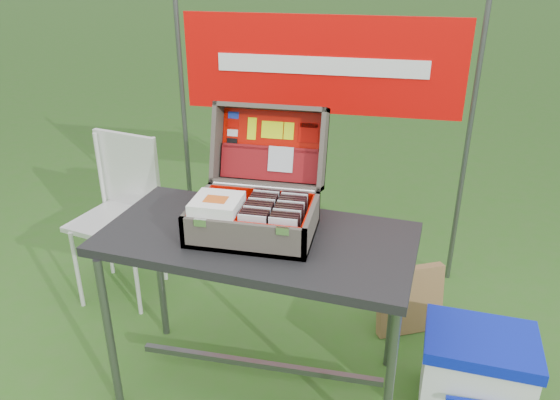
% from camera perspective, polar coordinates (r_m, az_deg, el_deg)
% --- Properties ---
extents(ground, '(80.00, 80.00, 0.00)m').
position_cam_1_polar(ground, '(2.79, 0.05, -18.10)').
color(ground, '#2E641B').
rests_on(ground, ground).
extents(table, '(1.36, 0.78, 0.81)m').
position_cam_1_polar(table, '(2.50, -2.24, -11.85)').
color(table, '#252527').
rests_on(table, ground).
extents(table_top, '(1.36, 0.78, 0.04)m').
position_cam_1_polar(table_top, '(2.29, -2.40, -4.08)').
color(table_top, '#252527').
rests_on(table_top, ground).
extents(table_leg_fl, '(0.04, 0.04, 0.77)m').
position_cam_1_polar(table_leg_fl, '(2.52, -17.36, -13.55)').
color(table_leg_fl, '#59595B').
rests_on(table_leg_fl, ground).
extents(table_leg_fr, '(0.04, 0.04, 0.77)m').
position_cam_1_polar(table_leg_fr, '(2.26, 11.43, -17.87)').
color(table_leg_fr, '#59595B').
rests_on(table_leg_fr, ground).
extents(table_leg_bl, '(0.04, 0.04, 0.77)m').
position_cam_1_polar(table_leg_bl, '(2.90, -12.43, -7.35)').
color(table_leg_bl, '#59595B').
rests_on(table_leg_bl, ground).
extents(table_leg_br, '(0.04, 0.04, 0.77)m').
position_cam_1_polar(table_leg_br, '(2.68, 11.78, -10.22)').
color(table_leg_br, '#59595B').
rests_on(table_leg_br, ground).
extents(table_brace, '(1.15, 0.03, 0.03)m').
position_cam_1_polar(table_brace, '(2.69, -2.14, -16.76)').
color(table_brace, '#59595B').
rests_on(table_brace, ground).
extents(suitcase, '(0.51, 0.52, 0.46)m').
position_cam_1_polar(suitcase, '(2.25, -2.51, 2.33)').
color(suitcase, '#5A5349').
rests_on(suitcase, table).
extents(suitcase_base_bottom, '(0.51, 0.36, 0.02)m').
position_cam_1_polar(suitcase_base_bottom, '(2.29, -2.78, -3.32)').
color(suitcase_base_bottom, '#5A5349').
rests_on(suitcase_base_bottom, table_top).
extents(suitcase_base_wall_front, '(0.51, 0.02, 0.14)m').
position_cam_1_polar(suitcase_base_wall_front, '(2.12, -3.99, -4.07)').
color(suitcase_base_wall_front, '#5A5349').
rests_on(suitcase_base_wall_front, table_top).
extents(suitcase_base_wall_back, '(0.51, 0.02, 0.14)m').
position_cam_1_polar(suitcase_base_wall_back, '(2.41, -1.78, -0.23)').
color(suitcase_base_wall_back, '#5A5349').
rests_on(suitcase_base_wall_back, table_top).
extents(suitcase_base_wall_left, '(0.02, 0.36, 0.14)m').
position_cam_1_polar(suitcase_base_wall_left, '(2.33, -8.61, -1.44)').
color(suitcase_base_wall_left, '#5A5349').
rests_on(suitcase_base_wall_left, table_top).
extents(suitcase_base_wall_right, '(0.02, 0.36, 0.14)m').
position_cam_1_polar(suitcase_base_wall_right, '(2.22, 3.28, -2.62)').
color(suitcase_base_wall_right, '#5A5349').
rests_on(suitcase_base_wall_right, table_top).
extents(suitcase_liner_floor, '(0.47, 0.32, 0.01)m').
position_cam_1_polar(suitcase_liner_floor, '(2.28, -2.79, -3.03)').
color(suitcase_liner_floor, red).
rests_on(suitcase_liner_floor, suitcase_base_bottom).
extents(suitcase_latch_left, '(0.05, 0.01, 0.03)m').
position_cam_1_polar(suitcase_latch_left, '(2.13, -8.33, -2.36)').
color(suitcase_latch_left, silver).
rests_on(suitcase_latch_left, suitcase_base_wall_front).
extents(suitcase_latch_right, '(0.05, 0.01, 0.03)m').
position_cam_1_polar(suitcase_latch_right, '(2.04, 0.28, -3.26)').
color(suitcase_latch_right, silver).
rests_on(suitcase_latch_right, suitcase_base_wall_front).
extents(suitcase_hinge, '(0.46, 0.02, 0.02)m').
position_cam_1_polar(suitcase_hinge, '(2.39, -1.75, 1.34)').
color(suitcase_hinge, silver).
rests_on(suitcase_hinge, suitcase_base_wall_back).
extents(suitcase_lid_back, '(0.51, 0.13, 0.35)m').
position_cam_1_polar(suitcase_lid_back, '(2.50, -0.83, 5.71)').
color(suitcase_lid_back, '#5A5349').
rests_on(suitcase_lid_back, suitcase_base_wall_back).
extents(suitcase_lid_rim_far, '(0.51, 0.14, 0.06)m').
position_cam_1_polar(suitcase_lid_rim_far, '(2.44, -0.87, 9.68)').
color(suitcase_lid_rim_far, '#5A5349').
rests_on(suitcase_lid_rim_far, suitcase_lid_back).
extents(suitcase_lid_rim_near, '(0.51, 0.14, 0.06)m').
position_cam_1_polar(suitcase_lid_rim_near, '(2.45, -1.37, 1.71)').
color(suitcase_lid_rim_near, '#5A5349').
rests_on(suitcase_lid_rim_near, suitcase_lid_back).
extents(suitcase_lid_rim_left, '(0.02, 0.24, 0.39)m').
position_cam_1_polar(suitcase_lid_rim_left, '(2.51, -6.57, 6.04)').
color(suitcase_lid_rim_left, '#5A5349').
rests_on(suitcase_lid_rim_left, suitcase_lid_back).
extents(suitcase_lid_rim_right, '(0.02, 0.24, 0.39)m').
position_cam_1_polar(suitcase_lid_rim_right, '(2.40, 4.55, 5.27)').
color(suitcase_lid_rim_right, '#5A5349').
rests_on(suitcase_lid_rim_right, suitcase_lid_back).
extents(suitcase_lid_liner, '(0.46, 0.10, 0.30)m').
position_cam_1_polar(suitcase_lid_liner, '(2.49, -0.90, 5.70)').
color(suitcase_lid_liner, red).
rests_on(suitcase_lid_liner, suitcase_lid_back).
extents(suitcase_liner_wall_front, '(0.47, 0.01, 0.12)m').
position_cam_1_polar(suitcase_liner_wall_front, '(2.12, -3.90, -3.67)').
color(suitcase_liner_wall_front, red).
rests_on(suitcase_liner_wall_front, suitcase_base_bottom).
extents(suitcase_liner_wall_back, '(0.47, 0.01, 0.12)m').
position_cam_1_polar(suitcase_liner_wall_back, '(2.39, -1.86, -0.14)').
color(suitcase_liner_wall_back, red).
rests_on(suitcase_liner_wall_back, suitcase_base_bottom).
extents(suitcase_liner_wall_left, '(0.01, 0.32, 0.12)m').
position_cam_1_polar(suitcase_liner_wall_left, '(2.32, -8.32, -1.25)').
color(suitcase_liner_wall_left, red).
rests_on(suitcase_liner_wall_left, suitcase_base_bottom).
extents(suitcase_liner_wall_right, '(0.01, 0.32, 0.12)m').
position_cam_1_polar(suitcase_liner_wall_right, '(2.21, 2.96, -2.36)').
color(suitcase_liner_wall_right, red).
rests_on(suitcase_liner_wall_right, suitcase_base_bottom).
extents(suitcase_lid_pocket, '(0.45, 0.08, 0.15)m').
position_cam_1_polar(suitcase_lid_pocket, '(2.47, -1.11, 3.77)').
color(suitcase_lid_pocket, maroon).
rests_on(suitcase_lid_pocket, suitcase_lid_liner).
extents(suitcase_pocket_edge, '(0.44, 0.03, 0.03)m').
position_cam_1_polar(suitcase_pocket_edge, '(2.46, -1.04, 5.43)').
color(suitcase_pocket_edge, maroon).
rests_on(suitcase_pocket_edge, suitcase_lid_pocket).
extents(suitcase_pocket_cd, '(0.11, 0.04, 0.11)m').
position_cam_1_polar(suitcase_pocket_cd, '(2.44, 0.08, 4.28)').
color(suitcase_pocket_cd, silver).
rests_on(suitcase_pocket_cd, suitcase_lid_pocket).
extents(lid_sticker_cc_a, '(0.05, 0.01, 0.03)m').
position_cam_1_polar(lid_sticker_cc_a, '(2.53, -4.89, 8.82)').
color(lid_sticker_cc_a, '#1933B2').
rests_on(lid_sticker_cc_a, suitcase_lid_liner).
extents(lid_sticker_cc_b, '(0.05, 0.01, 0.03)m').
position_cam_1_polar(lid_sticker_cc_b, '(2.53, -4.94, 7.91)').
color(lid_sticker_cc_b, '#BA0700').
rests_on(lid_sticker_cc_b, suitcase_lid_liner).
extents(lid_sticker_cc_c, '(0.05, 0.01, 0.03)m').
position_cam_1_polar(lid_sticker_cc_c, '(2.53, -4.99, 7.01)').
color(lid_sticker_cc_c, white).
rests_on(lid_sticker_cc_c, suitcase_lid_liner).
extents(lid_sticker_cc_d, '(0.05, 0.01, 0.03)m').
position_cam_1_polar(lid_sticker_cc_d, '(2.53, -5.04, 6.10)').
color(lid_sticker_cc_d, black).
rests_on(lid_sticker_cc_d, suitcase_lid_liner).
extents(lid_card_neon_tall, '(0.04, 0.03, 0.10)m').
position_cam_1_polar(lid_card_neon_tall, '(2.50, -2.96, 7.46)').
color(lid_card_neon_tall, '#DCFC0B').
rests_on(lid_card_neon_tall, suitcase_lid_liner).
extents(lid_card_neon_main, '(0.10, 0.03, 0.07)m').
position_cam_1_polar(lid_card_neon_main, '(2.48, -0.82, 7.33)').
color(lid_card_neon_main, '#DCFC0B').
rests_on(lid_card_neon_main, suitcase_lid_liner).
extents(lid_card_neon_small, '(0.05, 0.03, 0.07)m').
position_cam_1_polar(lid_card_neon_small, '(2.47, 0.93, 7.22)').
color(lid_card_neon_small, '#DCFC0B').
rests_on(lid_card_neon_small, suitcase_lid_liner).
extents(lid_sticker_band, '(0.09, 0.03, 0.09)m').
position_cam_1_polar(lid_sticker_band, '(2.45, 3.02, 7.08)').
color(lid_sticker_band, '#BA0700').
rests_on(lid_sticker_band, suitcase_lid_liner).
extents(lid_sticker_band_bar, '(0.08, 0.01, 0.02)m').
position_cam_1_polar(lid_sticker_band_bar, '(2.45, 3.07, 7.78)').
color(lid_sticker_band_bar, black).
rests_on(lid_sticker_band_bar, suitcase_lid_liner).
extents(cd_left_0, '(0.11, 0.01, 0.13)m').
position_cam_1_polar(cd_left_0, '(2.13, -2.93, -3.19)').
color(cd_left_0, silver).
rests_on(cd_left_0, suitcase_liner_floor).
extents(cd_left_1, '(0.11, 0.01, 0.13)m').
position_cam_1_polar(cd_left_1, '(2.14, -2.79, -2.95)').
color(cd_left_1, black).
rests_on(cd_left_1, suitcase_liner_floor).
extents(cd_left_2, '(0.11, 0.01, 0.13)m').
position_cam_1_polar(cd_left_2, '(2.16, -2.66, -2.71)').
color(cd_left_2, black).
rests_on(cd_left_2, suitcase_liner_floor).
extents(cd_left_3, '(0.11, 0.01, 0.13)m').
position_cam_1_polar(cd_left_3, '(2.18, -2.53, -2.47)').
color(cd_left_3, black).
rests_on(cd_left_3, suitcase_liner_floor).
extents(cd_left_4, '(0.11, 0.01, 0.13)m').
position_cam_1_polar(cd_left_4, '(2.19, -2.40, -2.24)').
color(cd_left_4, silver).
rests_on(cd_left_4, suitcase_liner_floor).
extents(cd_left_5, '(0.11, 0.01, 0.13)m').
position_cam_1_polar(cd_left_5, '(2.21, -2.27, -2.01)').
color(cd_left_5, black).
rests_on(cd_left_5, suitcase_liner_floor).
extents(cd_left_6, '(0.11, 0.01, 0.13)m').
position_cam_1_polar(cd_left_6, '(2.23, -2.15, -1.78)').
color(cd_left_6, black).
rests_on(cd_left_6, suitcase_liner_floor).
extents(cd_left_7, '(0.11, 0.01, 0.13)m').
position_cam_1_polar(cd_left_7, '(2.25, -2.02, -1.56)').
color(cd_left_7, black).
rests_on(cd_left_7, suitcase_liner_floor).
extents(cd_left_8, '(0.11, 0.01, 0.13)m').
position_cam_1_polar(cd_left_8, '(2.26, -1.90, -1.34)').
color(cd_left_8, silver).
rests_on(cd_left_8, suitcase_liner_floor).
extents(cd_left_9, '(0.11, 0.01, 0.13)m').
position_cam_1_polar(cd_left_9, '(2.28, -1.78, -1.12)').
color(cd_left_9, black).
rests_on(cd_left_9, suitcase_liner_floor).
extents(cd_left_10, '(0.11, 0.01, 0.13)m').
position_cam_1_polar(cd_left_10, '(2.30, -1.66, -0.91)').
color(cd_left_10, black).
rests_on(cd_left_10, suitcase_liner_floor).
extents(cd_left_11, '(0.11, 0.01, 0.13)m').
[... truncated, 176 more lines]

